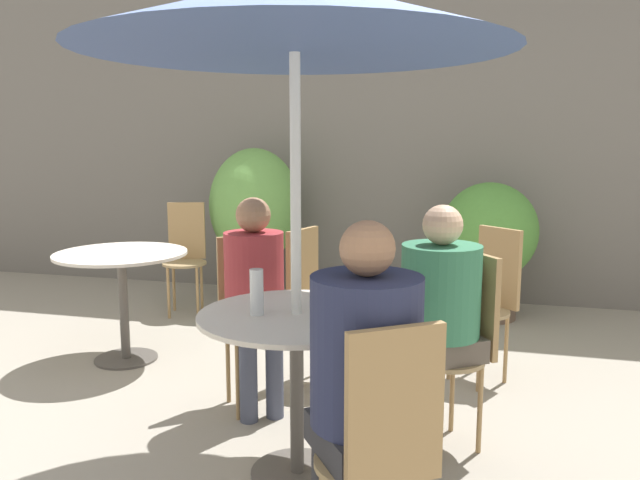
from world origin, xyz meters
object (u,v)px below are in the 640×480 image
(seated_person_2, at_px, (255,286))
(potted_plant_0, at_px, (255,215))
(bistro_chair_2, at_px, (249,306))
(potted_plant_1, at_px, (489,240))
(bistro_chair_4, at_px, (490,291))
(beer_glass_1, at_px, (257,292))
(bistro_chair_0, at_px, (383,442))
(beer_glass_0, at_px, (335,292))
(cafe_table_far, at_px, (122,275))
(umbrella, at_px, (294,16))
(bistro_chair_3, at_px, (186,248))
(cafe_table_near, at_px, (297,348))
(seated_person_1, at_px, (437,308))
(bistro_chair_1, at_px, (463,333))
(seated_person_0, at_px, (364,373))
(bistro_chair_5, at_px, (313,293))

(seated_person_2, distance_m, potted_plant_0, 2.33)
(bistro_chair_2, xyz_separation_m, potted_plant_1, (1.29, 2.07, 0.10))
(bistro_chair_4, relative_size, beer_glass_1, 4.79)
(bistro_chair_0, bearing_deg, seated_person_2, -90.00)
(potted_plant_1, bearing_deg, beer_glass_0, -103.48)
(cafe_table_far, relative_size, umbrella, 0.41)
(bistro_chair_3, distance_m, beer_glass_1, 2.80)
(cafe_table_near, height_order, seated_person_1, seated_person_1)
(beer_glass_0, bearing_deg, beer_glass_1, -164.11)
(bistro_chair_4, xyz_separation_m, seated_person_1, (-0.25, -0.98, 0.14))
(umbrella, bearing_deg, bistro_chair_0, -54.99)
(cafe_table_near, bearing_deg, bistro_chair_4, 59.34)
(bistro_chair_1, height_order, beer_glass_0, bistro_chair_1)
(seated_person_2, xyz_separation_m, potted_plant_0, (-0.81, 2.18, 0.09))
(cafe_table_far, xyz_separation_m, beer_glass_1, (1.36, -1.16, 0.25))
(bistro_chair_3, distance_m, bistro_chair_4, 2.63)
(cafe_table_near, xyz_separation_m, umbrella, (0.00, 0.00, 1.35))
(seated_person_0, distance_m, seated_person_1, 0.97)
(bistro_chair_1, relative_size, seated_person_0, 0.77)
(bistro_chair_5, distance_m, seated_person_1, 1.03)
(seated_person_1, bearing_deg, cafe_table_far, -143.77)
(cafe_table_near, bearing_deg, bistro_chair_2, 125.01)
(seated_person_2, distance_m, beer_glass_1, 0.68)
(cafe_table_near, relative_size, potted_plant_1, 0.75)
(cafe_table_far, relative_size, potted_plant_0, 0.61)
(bistro_chair_3, height_order, potted_plant_1, potted_plant_1)
(potted_plant_0, bearing_deg, bistro_chair_4, -34.41)
(cafe_table_near, xyz_separation_m, seated_person_2, (-0.39, 0.56, 0.11))
(bistro_chair_2, bearing_deg, cafe_table_near, -90.00)
(bistro_chair_3, bearing_deg, cafe_table_near, -71.11)
(bistro_chair_0, distance_m, bistro_chair_5, 1.87)
(bistro_chair_1, relative_size, bistro_chair_3, 1.00)
(bistro_chair_2, relative_size, potted_plant_1, 0.83)
(bistro_chair_0, height_order, seated_person_1, seated_person_1)
(bistro_chair_2, bearing_deg, seated_person_1, -50.54)
(bistro_chair_1, relative_size, beer_glass_1, 4.79)
(bistro_chair_5, distance_m, beer_glass_0, 1.13)
(seated_person_0, bearing_deg, cafe_table_far, -75.97)
(beer_glass_1, height_order, potted_plant_0, potted_plant_0)
(bistro_chair_0, distance_m, bistro_chair_3, 3.65)
(bistro_chair_3, xyz_separation_m, bistro_chair_4, (2.47, -0.92, 0.00))
(cafe_table_far, bearing_deg, bistro_chair_4, 6.65)
(bistro_chair_0, xyz_separation_m, potted_plant_0, (-1.68, 3.42, 0.24))
(cafe_table_near, relative_size, bistro_chair_1, 0.90)
(bistro_chair_5, bearing_deg, seated_person_2, 177.85)
(bistro_chair_4, relative_size, seated_person_2, 0.80)
(bistro_chair_2, xyz_separation_m, seated_person_0, (0.87, -1.24, 0.16))
(seated_person_1, bearing_deg, bistro_chair_4, 130.52)
(seated_person_2, height_order, potted_plant_0, potted_plant_0)
(seated_person_2, bearing_deg, bistro_chair_3, 91.13)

